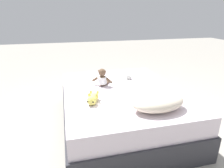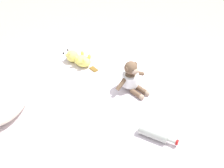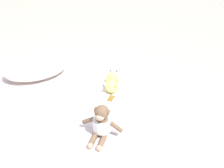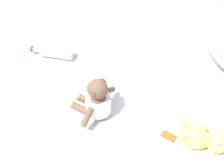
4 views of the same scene
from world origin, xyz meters
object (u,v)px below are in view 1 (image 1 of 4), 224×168
Objects in this scene: bed at (121,108)px; plush_monkey at (103,79)px; plush_yellow_creature at (93,98)px; glass_bottle at (128,75)px; pillow at (158,102)px.

bed is 7.10× the size of plush_monkey.
plush_yellow_creature is at bearing 34.46° from bed.
plush_yellow_creature is 1.24× the size of glass_bottle.
plush_monkey is at bearing -45.67° from bed.
plush_monkey reaches higher than plush_yellow_creature.
pillow reaches higher than glass_bottle.
plush_monkey is (0.20, -0.20, 0.35)m from bed.
plush_yellow_creature is (0.60, -0.32, -0.04)m from pillow.
pillow is at bearing 87.94° from glass_bottle.
glass_bottle is (-0.43, -0.24, -0.06)m from plush_monkey.
plush_monkey reaches higher than pillow.
pillow is at bearing 151.57° from plush_yellow_creature.
glass_bottle is (-0.04, -1.04, -0.05)m from pillow.
plush_yellow_creature reaches higher than bed.
bed is 6.96× the size of glass_bottle.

